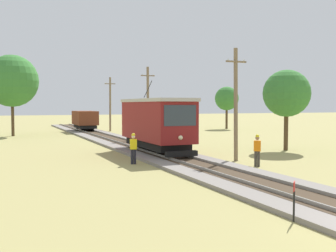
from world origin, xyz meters
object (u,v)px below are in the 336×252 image
utility_pole_far (110,104)px  tree_left_far (227,99)px  red_tram (156,122)px  freight_car (85,120)px  tree_right_near (287,94)px  utility_pole_mid (148,103)px  utility_pole_near_tram (236,103)px  second_worker (133,147)px  tree_left_near (12,81)px  trackside_signal_marker (294,199)px  track_worker (257,149)px

utility_pole_far → tree_left_far: utility_pole_far is taller
red_tram → freight_car: (-0.00, 24.77, -0.64)m
utility_pole_far → tree_right_near: (6.53, -26.35, 0.68)m
red_tram → utility_pole_mid: (3.27, 10.63, 1.42)m
red_tram → utility_pole_near_tram: size_ratio=1.25×
second_worker → tree_left_near: 26.04m
utility_pole_far → trackside_signal_marker: 41.76m
freight_car → tree_right_near: tree_right_near is taller
trackside_signal_marker → track_worker: (5.21, 9.15, 0.32)m
freight_car → track_worker: freight_car is taller
utility_pole_far → trackside_signal_marker: utility_pole_far is taller
trackside_signal_marker → tree_left_near: tree_left_near is taller
track_worker → tree_left_near: 31.15m
utility_pole_mid → tree_left_far: utility_pole_mid is taller
freight_car → tree_left_far: (19.77, -1.32, 2.72)m
utility_pole_mid → utility_pole_far: bearing=90.0°
utility_pole_far → second_worker: size_ratio=3.88×
tree_right_near → tree_left_far: 26.93m
freight_car → second_worker: bearing=-95.8°
utility_pole_far → freight_car: bearing=-179.8°
tree_left_near → red_tram: bearing=-67.9°
utility_pole_near_tram → utility_pole_mid: size_ratio=0.97×
freight_car → track_worker: size_ratio=2.91×
utility_pole_mid → tree_left_far: (16.50, 12.82, 0.66)m
red_tram → utility_pole_near_tram: (3.27, -4.91, 1.31)m
tree_right_near → freight_car: bearing=110.4°
freight_car → track_worker: 32.30m
tree_right_near → utility_pole_far: bearing=103.9°
track_worker → tree_left_far: (16.67, 30.83, 3.30)m
utility_pole_near_tram → red_tram: bearing=123.6°
tree_right_near → tree_left_near: bearing=129.0°
red_tram → utility_pole_far: size_ratio=1.23×
red_tram → tree_right_near: (9.79, -1.57, 2.05)m
utility_pole_near_tram → trackside_signal_marker: utility_pole_near_tram is taller
red_tram → trackside_signal_marker: 16.74m
freight_car → track_worker: bearing=-84.5°
utility_pole_mid → tree_right_near: 13.85m
utility_pole_near_tram → trackside_signal_marker: (-5.37, -11.62, -2.84)m
red_tram → freight_car: 24.77m
utility_pole_mid → freight_car: bearing=103.0°
utility_pole_near_tram → utility_pole_mid: bearing=90.0°
freight_car → tree_left_near: (-8.56, -3.70, 4.43)m
utility_pole_mid → trackside_signal_marker: (-5.37, -27.16, -2.95)m
track_worker → tree_right_near: bearing=166.9°
second_worker → tree_right_near: (12.68, 2.28, 3.26)m
tree_left_far → utility_pole_near_tram: bearing=-120.2°
utility_pole_far → second_worker: bearing=-102.1°
utility_pole_near_tram → tree_left_near: bearing=114.5°
red_tram → utility_pole_mid: size_ratio=1.21×
freight_car → tree_left_far: size_ratio=0.87×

